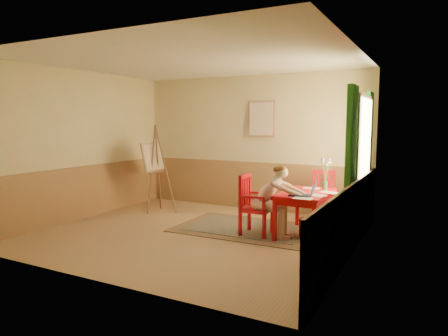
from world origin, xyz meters
The scene contains 14 objects.
room centered at (0.00, 0.00, 1.40)m, with size 5.04×4.54×2.84m.
wainscot centered at (0.00, 0.80, 0.50)m, with size 5.00×4.50×1.00m.
window centered at (2.42, 1.10, 1.35)m, with size 0.12×2.01×2.20m.
wall_portrait centered at (0.25, 2.20, 1.90)m, with size 0.60×0.05×0.76m.
rug centered at (0.64, 0.68, 0.01)m, with size 2.43×1.64×0.02m.
table centered at (1.65, 0.70, 0.63)m, with size 0.74×1.21×0.72m.
chair_left centered at (0.89, 0.37, 0.50)m, with size 0.47×0.45×0.99m.
chair_back centered at (1.70, 1.74, 0.47)m, with size 0.53×0.54×0.95m.
figure centered at (1.20, 0.38, 0.65)m, with size 0.87×0.38×1.17m.
laptop centered at (1.74, 0.36, 0.77)m, with size 0.41×0.27×0.24m.
papers centered at (1.82, 0.64, 0.72)m, with size 0.68×1.17×0.00m.
vase centered at (1.86, 1.11, 0.96)m, with size 0.19×0.27×0.53m.
wastebasket centered at (1.73, 0.59, 0.16)m, with size 0.30×0.30×0.32m, color #B11317.
easel centered at (-1.62, 1.05, 1.06)m, with size 0.65×0.80×1.79m.
Camera 1 is at (3.46, -5.58, 1.84)m, focal length 32.55 mm.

